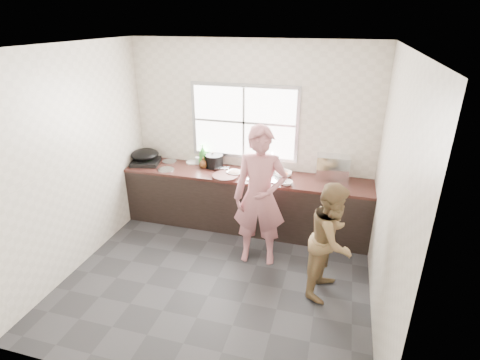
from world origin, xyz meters
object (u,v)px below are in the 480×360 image
(bowl_crabs, at_px, (283,175))
(dish_rack, at_px, (333,166))
(person_side, at_px, (332,240))
(pot_lid_right, at_px, (169,161))
(bottle_green, at_px, (203,155))
(bottle_brown_short, at_px, (204,163))
(plate_food, at_px, (193,162))
(pot_lid_left, at_px, (166,170))
(cutting_board, at_px, (225,176))
(bowl_mince, at_px, (234,173))
(wok, at_px, (145,154))
(bowl_held, at_px, (286,183))
(woman, at_px, (260,202))
(burner, at_px, (146,162))
(black_pot, at_px, (214,161))
(bottle_brown_tall, at_px, (213,159))
(glass_jar, at_px, (198,161))

(bowl_crabs, height_order, dish_rack, dish_rack)
(person_side, bearing_deg, pot_lid_right, 77.77)
(person_side, relative_size, bottle_green, 4.11)
(bottle_green, distance_m, bottle_brown_short, 0.14)
(plate_food, relative_size, pot_lid_left, 0.84)
(cutting_board, relative_size, bowl_mince, 1.78)
(wok, bearing_deg, bowl_crabs, 0.91)
(bowl_held, distance_m, dish_rack, 0.74)
(bottle_brown_short, xyz_separation_m, pot_lid_right, (-0.61, 0.10, -0.07))
(woman, height_order, bottle_brown_short, woman)
(bowl_mince, height_order, bowl_crabs, bowl_crabs)
(dish_rack, bearing_deg, bowl_mince, -172.82)
(woman, bearing_deg, bowl_held, 60.12)
(burner, height_order, pot_lid_right, burner)
(cutting_board, distance_m, pot_lid_right, 1.10)
(bottle_brown_short, distance_m, pot_lid_left, 0.57)
(plate_food, height_order, bottle_green, bottle_green)
(cutting_board, xyz_separation_m, bottle_green, (-0.48, 0.37, 0.15))
(black_pot, xyz_separation_m, dish_rack, (1.74, 0.08, 0.07))
(wok, height_order, pot_lid_right, wok)
(bottle_brown_short, height_order, wok, wok)
(bottle_brown_tall, bearing_deg, black_pot, -58.89)
(bottle_brown_tall, distance_m, glass_jar, 0.25)
(cutting_board, bearing_deg, dish_rack, 16.12)
(person_side, distance_m, cutting_board, 1.83)
(woman, height_order, bottle_brown_tall, woman)
(cutting_board, relative_size, bottle_brown_tall, 1.97)
(person_side, height_order, plate_food, person_side)
(person_side, relative_size, bowl_crabs, 7.08)
(bowl_held, xyz_separation_m, pot_lid_right, (-1.92, 0.38, -0.03))
(bottle_green, xyz_separation_m, burner, (-0.88, -0.19, -0.14))
(person_side, bearing_deg, black_pot, 69.37)
(bottle_green, bearing_deg, pot_lid_left, -143.13)
(black_pot, relative_size, burner, 0.66)
(wok, bearing_deg, bowl_held, -5.96)
(bottle_green, bearing_deg, cutting_board, -38.02)
(plate_food, height_order, pot_lid_right, plate_food)
(person_side, height_order, pot_lid_left, person_side)
(bowl_mince, relative_size, bottle_brown_short, 1.39)
(glass_jar, bearing_deg, bowl_mince, -21.77)
(bottle_green, distance_m, glass_jar, 0.15)
(bowl_held, bearing_deg, pot_lid_right, 168.68)
(bowl_mince, bearing_deg, bowl_held, -10.80)
(cutting_board, xyz_separation_m, dish_rack, (1.45, 0.42, 0.15))
(burner, bearing_deg, bottle_green, 12.18)
(cutting_board, bearing_deg, bottle_brown_tall, 128.22)
(plate_food, bearing_deg, bottle_brown_tall, 0.00)
(plate_food, distance_m, glass_jar, 0.11)
(cutting_board, xyz_separation_m, black_pot, (-0.28, 0.34, 0.08))
(bottle_brown_tall, bearing_deg, burner, -166.95)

